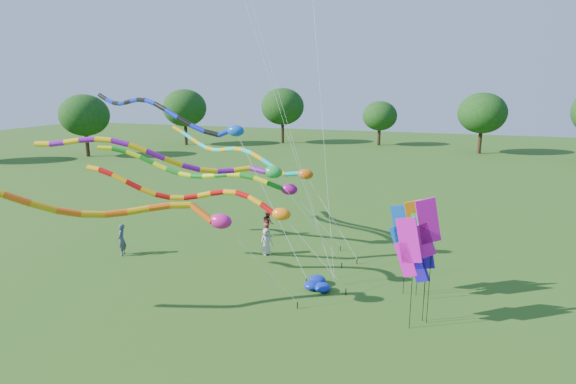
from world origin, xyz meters
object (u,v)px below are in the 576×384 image
(blue_nylon_heap, at_px, (319,284))
(person_a, at_px, (266,241))
(person_b, at_px, (122,240))
(tube_kite_orange, at_px, (105,207))
(tube_kite_red, at_px, (212,198))
(person_c, at_px, (268,223))

(blue_nylon_heap, distance_m, person_a, 5.41)
(blue_nylon_heap, relative_size, person_b, 0.84)
(tube_kite_orange, xyz_separation_m, person_a, (3.48, 9.00, -4.02))
(tube_kite_red, bearing_deg, person_a, 71.40)
(blue_nylon_heap, height_order, person_b, person_b)
(tube_kite_orange, height_order, person_b, tube_kite_orange)
(tube_kite_red, xyz_separation_m, person_c, (-0.09, 7.77, -3.46))
(tube_kite_orange, bearing_deg, person_b, 101.43)
(tube_kite_red, xyz_separation_m, tube_kite_orange, (-2.39, -4.63, 0.52))
(tube_kite_orange, height_order, person_a, tube_kite_orange)
(tube_kite_red, relative_size, person_c, 7.57)
(tube_kite_red, height_order, person_c, tube_kite_red)
(person_b, bearing_deg, person_c, 111.88)
(person_a, bearing_deg, person_c, 56.86)
(person_a, bearing_deg, tube_kite_red, -156.24)
(tube_kite_orange, distance_m, person_a, 10.46)
(blue_nylon_heap, xyz_separation_m, person_b, (-11.87, 0.84, 0.72))
(tube_kite_red, relative_size, tube_kite_orange, 0.88)
(person_a, bearing_deg, tube_kite_orange, -163.41)
(person_c, bearing_deg, tube_kite_red, 140.40)
(tube_kite_red, bearing_deg, tube_kite_orange, -121.96)
(person_b, distance_m, person_c, 9.01)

